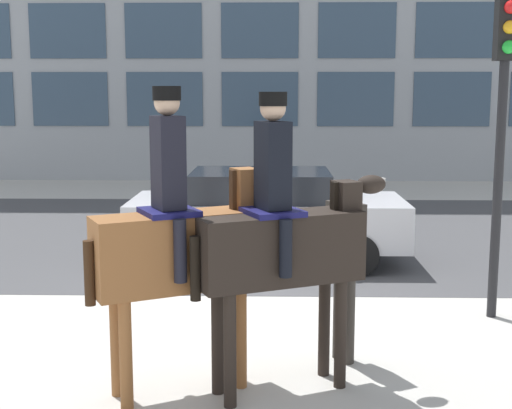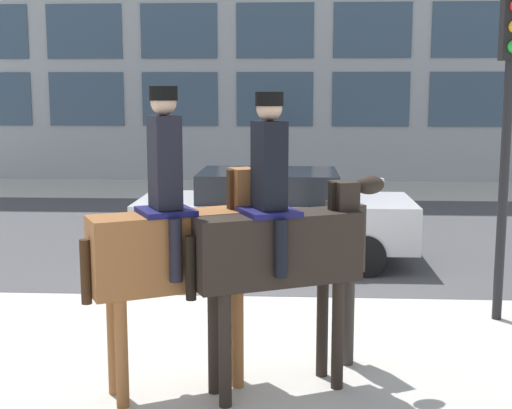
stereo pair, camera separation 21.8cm
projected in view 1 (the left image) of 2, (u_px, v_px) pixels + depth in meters
The scene contains 7 objects.
ground_plane at pixel (241, 308), 8.86m from camera, with size 80.00×80.00×0.00m, color #B2AFA8.
road_surface at pixel (252, 233), 13.55m from camera, with size 22.57×8.50×0.01m.
mounted_horse_lead at pixel (181, 242), 6.20m from camera, with size 1.74×1.09×2.71m.
mounted_horse_companion at pixel (283, 241), 6.22m from camera, with size 1.77×1.03×2.66m.
pedestrian_bystander at pixel (344, 257), 6.96m from camera, with size 0.75×0.73×1.80m.
street_car_near_lane at pixel (266, 215), 11.13m from camera, with size 4.24×1.85×1.44m.
traffic_light at pixel (503, 104), 8.11m from camera, with size 0.24×0.29×3.73m.
Camera 1 is at (0.39, -8.54, 2.66)m, focal length 50.00 mm.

